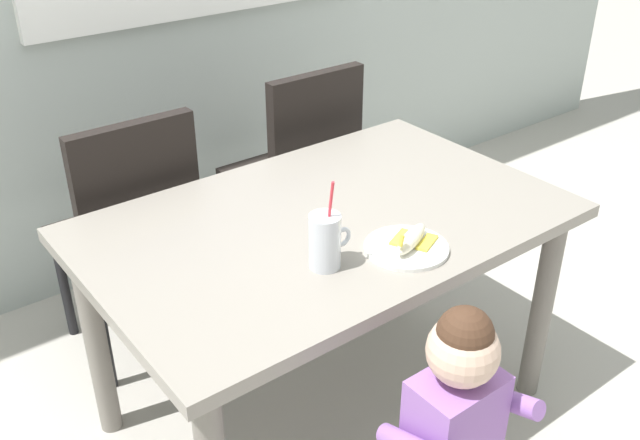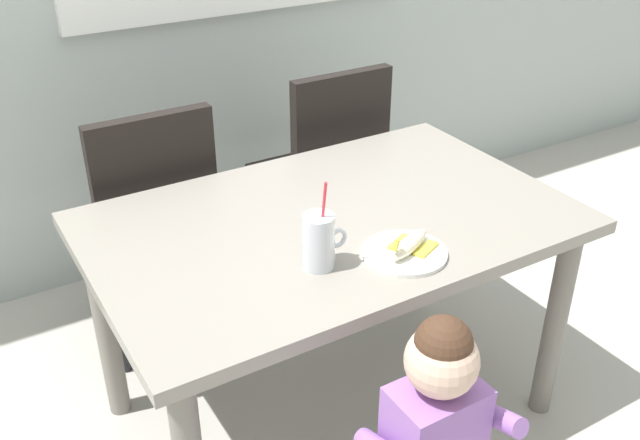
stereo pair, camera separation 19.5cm
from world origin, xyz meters
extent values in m
plane|color=#B7B2A8|center=(0.00, 0.00, 0.00)|extent=(24.00, 24.00, 0.00)
cube|color=gray|center=(0.00, 0.00, 0.73)|extent=(1.40, 0.89, 0.04)
cylinder|color=slate|center=(0.62, -0.37, 0.36)|extent=(0.07, 0.07, 0.71)
cylinder|color=slate|center=(-0.62, 0.37, 0.36)|extent=(0.07, 0.07, 0.71)
cylinder|color=slate|center=(0.62, 0.37, 0.36)|extent=(0.07, 0.07, 0.71)
cube|color=black|center=(-0.35, 0.74, 0.45)|extent=(0.44, 0.44, 0.06)
cube|color=black|center=(-0.35, 0.54, 0.72)|extent=(0.42, 0.05, 0.48)
cylinder|color=black|center=(-0.16, 0.93, 0.21)|extent=(0.04, 0.04, 0.42)
cylinder|color=black|center=(-0.54, 0.93, 0.21)|extent=(0.04, 0.04, 0.42)
cylinder|color=black|center=(-0.16, 0.55, 0.21)|extent=(0.04, 0.04, 0.42)
cylinder|color=black|center=(-0.54, 0.55, 0.21)|extent=(0.04, 0.04, 0.42)
cube|color=black|center=(0.41, 0.79, 0.45)|extent=(0.44, 0.44, 0.06)
cube|color=black|center=(0.41, 0.59, 0.72)|extent=(0.42, 0.05, 0.48)
cylinder|color=black|center=(0.60, 0.98, 0.21)|extent=(0.04, 0.04, 0.42)
cylinder|color=black|center=(0.22, 0.98, 0.21)|extent=(0.04, 0.04, 0.42)
cylinder|color=black|center=(0.60, 0.60, 0.21)|extent=(0.04, 0.04, 0.42)
cylinder|color=black|center=(0.22, 0.60, 0.21)|extent=(0.04, 0.04, 0.42)
cube|color=#9966B7|center=(-0.11, -0.64, 0.49)|extent=(0.22, 0.15, 0.30)
sphere|color=beige|center=(-0.11, -0.64, 0.72)|extent=(0.17, 0.17, 0.17)
sphere|color=#472D1E|center=(-0.11, -0.64, 0.77)|extent=(0.13, 0.13, 0.13)
cylinder|color=#9966B7|center=(0.03, -0.66, 0.52)|extent=(0.05, 0.24, 0.13)
cylinder|color=silver|center=(-0.17, -0.21, 0.83)|extent=(0.08, 0.08, 0.15)
cylinder|color=beige|center=(-0.17, -0.21, 0.80)|extent=(0.07, 0.07, 0.08)
torus|color=silver|center=(-0.11, -0.21, 0.82)|extent=(0.06, 0.01, 0.06)
cylinder|color=#E5333F|center=(-0.16, -0.21, 0.90)|extent=(0.01, 0.04, 0.22)
cylinder|color=white|center=(0.06, -0.28, 0.76)|extent=(0.23, 0.23, 0.01)
ellipsoid|color=#F4EAC6|center=(0.07, -0.28, 0.79)|extent=(0.17, 0.11, 0.04)
cube|color=yellow|center=(0.11, -0.30, 0.77)|extent=(0.10, 0.07, 0.01)
cube|color=yellow|center=(0.07, -0.24, 0.77)|extent=(0.10, 0.07, 0.01)
cylinder|color=yellow|center=(0.00, -0.31, 0.82)|extent=(0.03, 0.02, 0.03)
camera|label=1|loc=(-1.13, -1.44, 1.77)|focal=40.07mm
camera|label=2|loc=(-0.97, -1.55, 1.77)|focal=40.07mm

